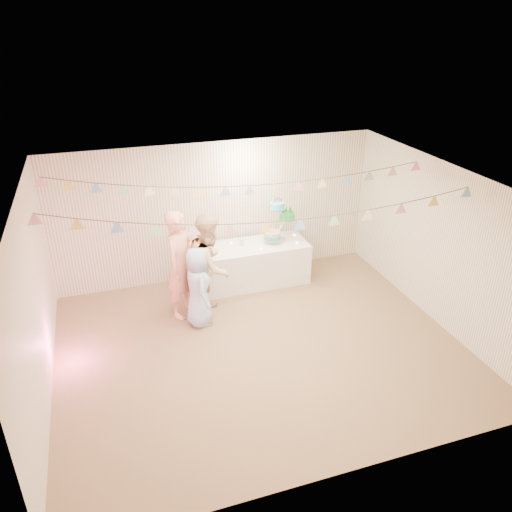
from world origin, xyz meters
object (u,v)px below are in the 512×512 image
object	(u,v)px
table	(252,264)
cake_stand	(280,221)
person_adult_a	(181,264)
person_adult_b	(210,266)
person_child	(198,287)

from	to	relation	value
table	cake_stand	bearing A→B (deg)	5.19
table	person_adult_a	size ratio (longest dim) A/B	1.11
cake_stand	person_adult_b	xyz separation A→B (m)	(-1.53, -0.85, -0.25)
cake_stand	person_child	world-z (taller)	cake_stand
person_adult_a	person_adult_b	xyz separation A→B (m)	(0.45, -0.13, -0.03)
person_adult_a	person_adult_b	world-z (taller)	person_adult_a
person_child	cake_stand	bearing A→B (deg)	-60.85
table	person_child	xyz separation A→B (m)	(-1.24, -1.03, 0.29)
person_adult_a	person_adult_b	size ratio (longest dim) A/B	1.03
person_adult_b	cake_stand	bearing A→B (deg)	-36.04
person_child	person_adult_a	bearing A→B (deg)	25.03
person_adult_a	table	bearing A→B (deg)	-24.52
cake_stand	person_child	xyz separation A→B (m)	(-1.79, -1.08, -0.47)
cake_stand	person_child	size ratio (longest dim) A/B	0.59
cake_stand	person_adult_b	bearing A→B (deg)	-151.06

